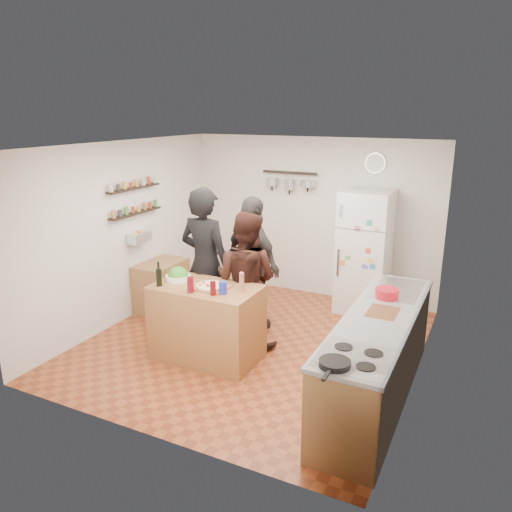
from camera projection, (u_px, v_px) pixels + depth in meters
The scene contains 26 objects.
room_shell at pixel (266, 243), 6.40m from camera, with size 4.20×4.20×4.20m.
prep_island at pixel (207, 322), 5.95m from camera, with size 1.25×0.72×0.91m, color #9C6939.
pizza_board at pixel (211, 287), 5.77m from camera, with size 0.42×0.34×0.02m, color brown.
pizza at pixel (211, 286), 5.76m from camera, with size 0.34×0.34×0.02m, color beige.
salad_bowl at pixel (178, 278), 6.03m from camera, with size 0.30×0.30×0.06m, color white.
wine_bottle at pixel (159, 277), 5.81m from camera, with size 0.07×0.07×0.21m, color black.
wine_glass_near at pixel (191, 285), 5.61m from camera, with size 0.07×0.07×0.18m, color #620814.
wine_glass_far at pixel (213, 288), 5.53m from camera, with size 0.06×0.06×0.16m, color #57070A.
pepper_mill at pixel (242, 284), 5.65m from camera, with size 0.06×0.06×0.18m, color #A56445.
salt_canister at pixel (223, 288), 5.57m from camera, with size 0.09×0.09×0.14m, color #1B2698.
person_left at pixel (205, 264), 6.37m from camera, with size 0.73×0.48×1.99m, color black.
person_center at pixel (246, 280), 6.18m from camera, with size 0.84×0.66×1.73m, color black.
person_back at pixel (252, 264), 6.65m from camera, with size 1.07×0.45×1.83m, color #302D2A.
counter_run at pixel (377, 358), 5.10m from camera, with size 0.63×2.63×0.90m, color #9E7042.
stove_top at pixel (354, 358), 4.15m from camera, with size 0.60×0.62×0.02m, color white.
skillet at pixel (335, 363), 3.99m from camera, with size 0.26×0.26×0.05m, color black.
sink at pixel (397, 290), 5.70m from camera, with size 0.50×0.80×0.03m, color silver.
cutting_board at pixel (383, 313), 5.07m from camera, with size 0.30×0.40×0.02m, color #955B36.
red_bowl at pixel (387, 293), 5.43m from camera, with size 0.25×0.25×0.11m, color red.
fridge at pixel (364, 252), 7.27m from camera, with size 0.70×0.68×1.80m, color white.
wall_clock at pixel (375, 163), 7.20m from camera, with size 0.30×0.30×0.03m, color silver.
spice_shelf_lower at pixel (136, 213), 6.98m from camera, with size 0.12×1.00×0.03m, color black.
spice_shelf_upper at pixel (134, 188), 6.88m from camera, with size 0.12×1.00×0.03m, color black.
produce_basket at pixel (139, 237), 7.07m from camera, with size 0.18×0.35×0.14m, color silver.
side_table at pixel (162, 286), 7.44m from camera, with size 0.50×0.80×0.73m, color olive.
pot_rack at pixel (290, 173), 7.73m from camera, with size 0.90×0.04×0.04m, color black.
Camera 1 is at (2.62, -5.22, 2.90)m, focal length 35.00 mm.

